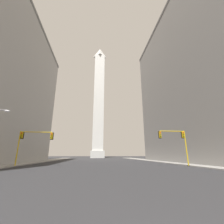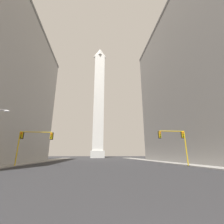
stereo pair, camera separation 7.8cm
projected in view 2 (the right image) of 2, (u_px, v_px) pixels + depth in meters
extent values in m
cube|color=gray|center=(20.00, 164.00, 31.25)|extent=(5.00, 110.89, 0.15)
cube|color=gray|center=(175.00, 163.00, 34.93)|extent=(5.00, 110.89, 0.15)
cube|color=gray|center=(211.00, 76.00, 39.21)|extent=(20.89, 51.81, 43.33)
cube|color=#595756|center=(198.00, 11.00, 45.27)|extent=(21.10, 52.33, 0.90)
cube|color=silver|center=(97.00, 154.00, 90.15)|extent=(8.27, 8.27, 4.13)
cube|color=silver|center=(99.00, 100.00, 99.76)|extent=(6.61, 6.61, 65.90)
pyramid|color=silver|center=(100.00, 53.00, 109.79)|extent=(6.61, 6.61, 7.27)
cylinder|color=yellow|center=(18.00, 148.00, 25.72)|extent=(0.18, 0.18, 5.93)
cylinder|color=#262626|center=(15.00, 166.00, 24.92)|extent=(0.40, 0.40, 0.10)
cube|color=#E5B20F|center=(22.00, 135.00, 26.37)|extent=(0.38, 0.38, 1.10)
cube|color=black|center=(22.00, 135.00, 26.54)|extent=(0.58, 0.10, 1.32)
sphere|color=red|center=(21.00, 133.00, 26.28)|extent=(0.22, 0.22, 0.22)
sphere|color=#483506|center=(21.00, 135.00, 26.19)|extent=(0.22, 0.22, 0.22)
sphere|color=#073410|center=(21.00, 137.00, 26.09)|extent=(0.22, 0.22, 0.22)
cylinder|color=yellow|center=(36.00, 132.00, 26.79)|extent=(5.38, 0.14, 0.14)
sphere|color=yellow|center=(20.00, 132.00, 26.50)|extent=(0.18, 0.18, 0.18)
cube|color=#E5B20F|center=(51.00, 136.00, 26.89)|extent=(0.38, 0.38, 1.10)
cube|color=black|center=(52.00, 136.00, 27.07)|extent=(0.58, 0.10, 1.32)
sphere|color=red|center=(51.00, 134.00, 26.81)|extent=(0.22, 0.22, 0.22)
sphere|color=#483506|center=(51.00, 136.00, 26.71)|extent=(0.22, 0.22, 0.22)
sphere|color=#073410|center=(51.00, 138.00, 26.62)|extent=(0.22, 0.22, 0.22)
cylinder|color=yellow|center=(186.00, 148.00, 26.77)|extent=(0.18, 0.18, 6.16)
cylinder|color=#262626|center=(188.00, 166.00, 25.94)|extent=(0.40, 0.40, 0.10)
cube|color=#E5B20F|center=(183.00, 135.00, 27.39)|extent=(0.36, 0.36, 1.10)
cube|color=black|center=(182.00, 135.00, 27.57)|extent=(0.58, 0.07, 1.32)
sphere|color=red|center=(183.00, 133.00, 27.30)|extent=(0.22, 0.22, 0.22)
sphere|color=#483506|center=(183.00, 134.00, 27.21)|extent=(0.22, 0.22, 0.22)
sphere|color=#073410|center=(184.00, 136.00, 27.12)|extent=(0.22, 0.22, 0.22)
cylinder|color=yellow|center=(172.00, 131.00, 27.34)|extent=(4.68, 0.14, 0.14)
sphere|color=yellow|center=(184.00, 131.00, 27.59)|extent=(0.18, 0.18, 0.18)
cube|color=#E5B20F|center=(160.00, 135.00, 26.90)|extent=(0.36, 0.36, 1.10)
cube|color=black|center=(160.00, 135.00, 27.08)|extent=(0.58, 0.07, 1.32)
sphere|color=red|center=(160.00, 133.00, 26.81)|extent=(0.22, 0.22, 0.22)
sphere|color=#483506|center=(160.00, 135.00, 26.72)|extent=(0.22, 0.22, 0.22)
sphere|color=#073410|center=(160.00, 136.00, 26.63)|extent=(0.22, 0.22, 0.22)
ellipsoid|color=silver|center=(7.00, 111.00, 18.23)|extent=(0.64, 0.36, 0.26)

